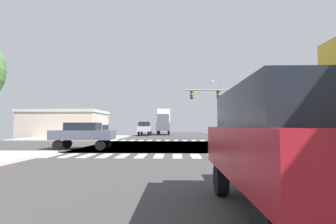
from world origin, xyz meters
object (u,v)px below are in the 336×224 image
(bank_building, at_px, (66,124))
(sedan_nearside_1, at_px, (83,133))
(box_truck_queued_1, at_px, (164,121))
(suv_trailing_1, at_px, (281,140))
(traffic_signal_mast, at_px, (221,100))
(street_lamp, at_px, (220,103))
(pickup_leading_1, at_px, (145,128))

(bank_building, distance_m, sedan_nearside_1, 21.79)
(sedan_nearside_1, xyz_separation_m, box_truck_queued_1, (4.41, 29.31, 1.45))
(bank_building, bearing_deg, box_truck_queued_1, 34.74)
(bank_building, xyz_separation_m, box_truck_queued_1, (14.33, 9.93, 0.57))
(bank_building, xyz_separation_m, suv_trailing_1, (18.33, -32.34, -0.60))
(traffic_signal_mast, distance_m, sedan_nearside_1, 16.64)
(street_lamp, bearing_deg, suv_trailing_1, -98.71)
(traffic_signal_mast, relative_size, suv_trailing_1, 1.57)
(street_lamp, height_order, suv_trailing_1, street_lamp)
(sedan_nearside_1, bearing_deg, street_lamp, -31.84)
(street_lamp, height_order, box_truck_queued_1, street_lamp)
(traffic_signal_mast, xyz_separation_m, box_truck_queued_1, (-7.51, 18.23, -2.06))
(sedan_nearside_1, bearing_deg, bank_building, 27.11)
(bank_building, height_order, suv_trailing_1, bank_building)
(bank_building, bearing_deg, traffic_signal_mast, -20.81)
(street_lamp, bearing_deg, sedan_nearside_1, -121.84)
(traffic_signal_mast, distance_m, pickup_leading_1, 17.34)
(suv_trailing_1, bearing_deg, pickup_leading_1, 100.59)
(pickup_leading_1, xyz_separation_m, suv_trailing_1, (7.00, -37.42, 0.10))
(traffic_signal_mast, xyz_separation_m, street_lamp, (1.88, 11.13, 0.74))
(suv_trailing_1, bearing_deg, traffic_signal_mast, 81.70)
(street_lamp, height_order, sedan_nearside_1, street_lamp)
(street_lamp, bearing_deg, pickup_leading_1, 169.69)
(street_lamp, distance_m, pickup_leading_1, 13.23)
(street_lamp, relative_size, suv_trailing_1, 1.98)
(pickup_leading_1, bearing_deg, traffic_signal_mast, 128.13)
(sedan_nearside_1, distance_m, box_truck_queued_1, 29.68)
(bank_building, height_order, sedan_nearside_1, bank_building)
(pickup_leading_1, bearing_deg, bank_building, 24.19)
(street_lamp, relative_size, sedan_nearside_1, 2.12)
(traffic_signal_mast, relative_size, box_truck_queued_1, 1.00)
(street_lamp, height_order, bank_building, street_lamp)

